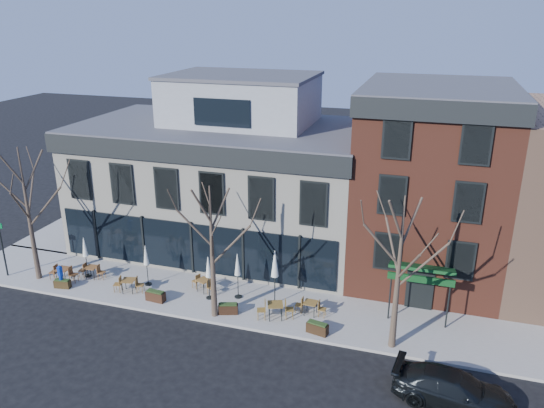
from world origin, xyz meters
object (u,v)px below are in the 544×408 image
(call_box, at_px, (61,276))
(umbrella_0, at_px, (85,249))
(parked_sedan, at_px, (454,389))
(cafe_set_0, at_px, (63,273))

(call_box, relative_size, umbrella_0, 0.57)
(parked_sedan, distance_m, cafe_set_0, 21.91)
(call_box, distance_m, umbrella_0, 2.00)
(call_box, xyz_separation_m, umbrella_0, (0.58, 1.63, 1.00))
(parked_sedan, bearing_deg, cafe_set_0, 86.99)
(parked_sedan, distance_m, umbrella_0, 21.15)
(cafe_set_0, relative_size, umbrella_0, 0.72)
(parked_sedan, bearing_deg, call_box, 88.76)
(cafe_set_0, height_order, umbrella_0, umbrella_0)
(parked_sedan, relative_size, umbrella_0, 1.95)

